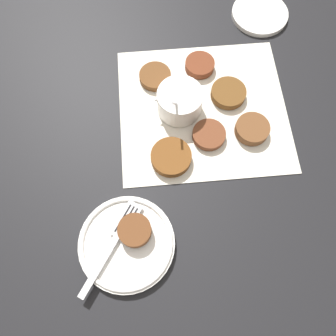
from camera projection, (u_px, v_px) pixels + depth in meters
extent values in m
plane|color=black|center=(194.00, 107.00, 0.70)|extent=(4.00, 4.00, 0.00)
cube|color=silver|center=(203.00, 109.00, 0.70)|extent=(0.38, 0.35, 0.00)
cylinder|color=white|center=(180.00, 101.00, 0.67)|extent=(0.09, 0.09, 0.05)
cylinder|color=gold|center=(179.00, 103.00, 0.68)|extent=(0.08, 0.08, 0.03)
cone|color=white|center=(158.00, 99.00, 0.65)|extent=(0.02, 0.02, 0.02)
cylinder|color=silver|center=(176.00, 104.00, 0.63)|extent=(0.03, 0.05, 0.09)
cylinder|color=brown|center=(228.00, 93.00, 0.70)|extent=(0.07, 0.07, 0.02)
cylinder|color=brown|center=(171.00, 157.00, 0.64)|extent=(0.08, 0.08, 0.02)
cylinder|color=brown|center=(155.00, 76.00, 0.71)|extent=(0.07, 0.07, 0.01)
cylinder|color=brown|center=(252.00, 129.00, 0.67)|extent=(0.07, 0.07, 0.02)
cylinder|color=brown|center=(209.00, 135.00, 0.66)|extent=(0.07, 0.07, 0.01)
cylinder|color=brown|center=(200.00, 65.00, 0.72)|extent=(0.06, 0.06, 0.02)
cylinder|color=white|center=(127.00, 244.00, 0.59)|extent=(0.17, 0.17, 0.02)
torus|color=white|center=(126.00, 243.00, 0.58)|extent=(0.17, 0.17, 0.01)
cylinder|color=brown|center=(135.00, 230.00, 0.58)|extent=(0.06, 0.06, 0.02)
cube|color=silver|center=(99.00, 267.00, 0.56)|extent=(0.08, 0.10, 0.00)
cube|color=silver|center=(126.00, 220.00, 0.59)|extent=(0.07, 0.07, 0.00)
cube|color=black|center=(130.00, 222.00, 0.59)|extent=(0.04, 0.05, 0.00)
cube|color=black|center=(126.00, 220.00, 0.59)|extent=(0.04, 0.05, 0.00)
cube|color=black|center=(123.00, 218.00, 0.59)|extent=(0.04, 0.05, 0.00)
cylinder|color=white|center=(260.00, 14.00, 0.78)|extent=(0.13, 0.13, 0.01)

